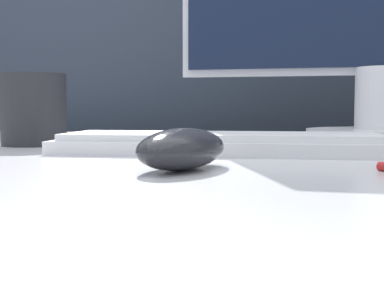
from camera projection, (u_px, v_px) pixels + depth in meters
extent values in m
cube|color=#333D4C|center=(273.00, 188.00, 1.26)|extent=(5.00, 0.03, 1.17)
ellipsoid|color=#232328|center=(183.00, 149.00, 0.47)|extent=(0.09, 0.13, 0.04)
cube|color=silver|center=(221.00, 146.00, 0.64)|extent=(0.40, 0.17, 0.02)
cube|color=silver|center=(221.00, 136.00, 0.64)|extent=(0.38, 0.15, 0.01)
cylinder|color=white|center=(381.00, 135.00, 0.86)|extent=(0.24, 0.24, 0.02)
cylinder|color=white|center=(382.00, 98.00, 0.85)|extent=(0.09, 0.09, 0.10)
cylinder|color=#232328|center=(34.00, 110.00, 0.77)|extent=(0.09, 0.09, 0.10)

